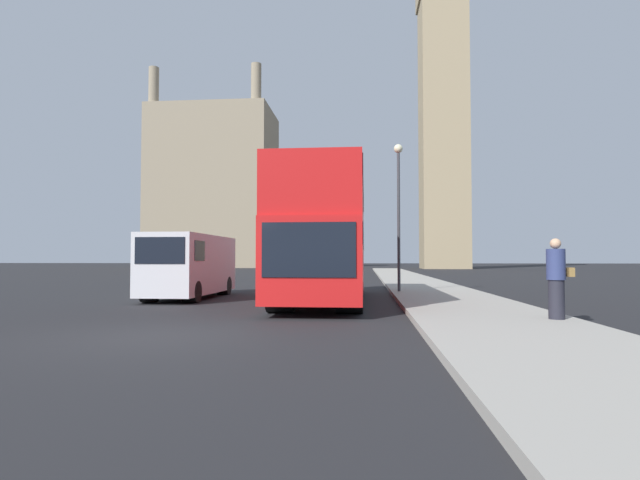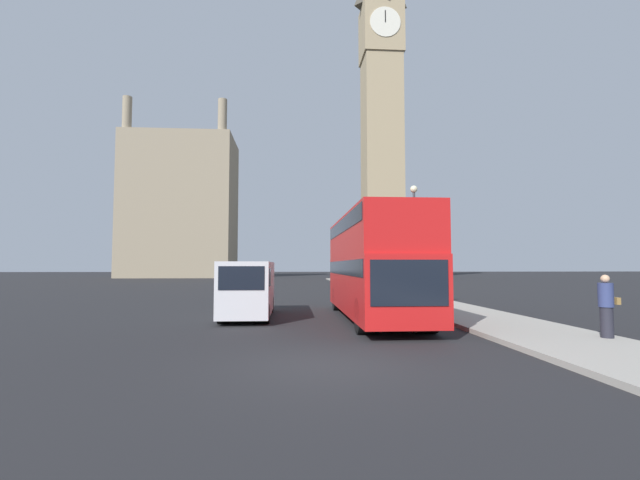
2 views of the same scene
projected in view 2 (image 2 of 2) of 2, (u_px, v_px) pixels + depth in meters
ground_plane at (326, 364)px, 9.41m from camera, size 300.00×300.00×0.00m
sidewalk_strip at (620, 356)px, 9.89m from camera, size 3.64×120.00×0.15m
clock_tower at (382, 99)px, 77.61m from camera, size 7.17×7.34×63.37m
building_block_distant at (181, 207)px, 82.48m from camera, size 20.02×13.66×32.75m
red_double_decker_bus at (374, 262)px, 17.44m from camera, size 2.61×10.50×4.17m
white_van at (249, 288)px, 17.92m from camera, size 1.96×5.63×2.33m
pedestrian at (606, 306)px, 12.06m from camera, size 0.55×0.39×1.77m
street_lamp at (414, 227)px, 21.11m from camera, size 0.36×0.36×6.01m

